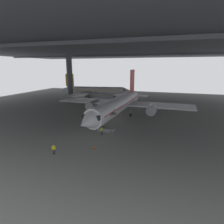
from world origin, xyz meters
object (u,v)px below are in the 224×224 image
airplane_main (119,104)px  boarding_stairs (105,127)px  crew_worker_near_nose (54,149)px  airplane_distant (94,90)px  crew_worker_by_stairs (102,130)px  traffic_cone_orange (94,147)px

airplane_main → boarding_stairs: (0.27, -10.42, -2.76)m
boarding_stairs → airplane_main: bearing=91.5°
crew_worker_near_nose → airplane_distant: airplane_distant is taller
airplane_main → crew_worker_by_stairs: bearing=-87.6°
boarding_stairs → airplane_distant: 41.80m
boarding_stairs → crew_worker_near_nose: bearing=-106.0°
crew_worker_near_nose → airplane_distant: (-15.15, 49.56, 2.25)m
crew_worker_near_nose → crew_worker_by_stairs: 10.37m
airplane_main → traffic_cone_orange: 19.37m
crew_worker_near_nose → traffic_cone_orange: bearing=36.9°
airplane_distant → airplane_main: bearing=-55.7°
boarding_stairs → crew_worker_near_nose: boarding_stairs is taller
crew_worker_by_stairs → airplane_main: bearing=92.4°
airplane_main → traffic_cone_orange: size_ratio=62.61×
boarding_stairs → crew_worker_by_stairs: (0.28, -2.56, 0.27)m
boarding_stairs → crew_worker_by_stairs: size_ratio=2.69×
traffic_cone_orange → airplane_main: bearing=94.7°
airplane_distant → boarding_stairs: bearing=-63.5°
crew_worker_by_stairs → traffic_cone_orange: bearing=-80.3°
boarding_stairs → crew_worker_near_nose: 12.71m
boarding_stairs → traffic_cone_orange: boarding_stairs is taller
boarding_stairs → airplane_distant: airplane_distant is taller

